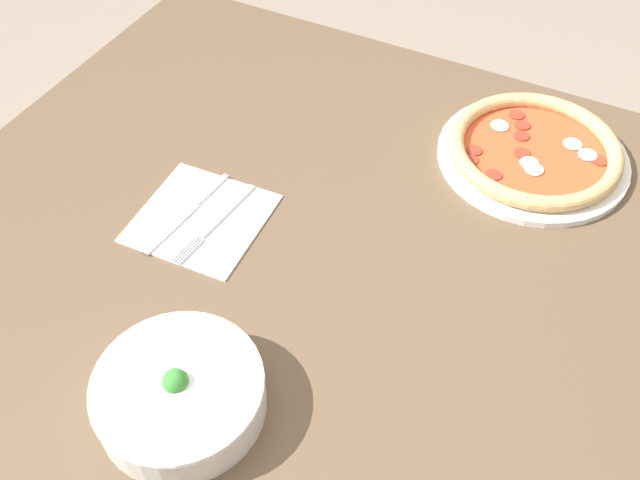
{
  "coord_description": "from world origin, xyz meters",
  "views": [
    {
      "loc": [
        -0.25,
        0.65,
        1.54
      ],
      "look_at": [
        0.06,
        0.03,
        0.75
      ],
      "focal_mm": 40.0,
      "sensor_mm": 36.0,
      "label": 1
    }
  ],
  "objects": [
    {
      "name": "ground_plane",
      "position": [
        0.0,
        0.0,
        0.0
      ],
      "size": [
        8.0,
        8.0,
        0.0
      ],
      "primitive_type": "plane",
      "color": "gray"
    },
    {
      "name": "dining_table",
      "position": [
        0.0,
        0.0,
        0.65
      ],
      "size": [
        1.37,
        1.03,
        0.73
      ],
      "color": "brown",
      "rests_on": "ground_plane"
    },
    {
      "name": "pizza",
      "position": [
        -0.17,
        -0.31,
        0.75
      ],
      "size": [
        0.31,
        0.31,
        0.04
      ],
      "color": "white",
      "rests_on": "dining_table"
    },
    {
      "name": "bowl",
      "position": [
        0.1,
        0.34,
        0.77
      ],
      "size": [
        0.21,
        0.21,
        0.07
      ],
      "color": "white",
      "rests_on": "dining_table"
    },
    {
      "name": "napkin",
      "position": [
        0.25,
        0.06,
        0.74
      ],
      "size": [
        0.2,
        0.2,
        0.0
      ],
      "color": "white",
      "rests_on": "dining_table"
    },
    {
      "name": "fork",
      "position": [
        0.22,
        0.05,
        0.74
      ],
      "size": [
        0.03,
        0.19,
        0.0
      ],
      "rotation": [
        0.0,
        0.0,
        1.47
      ],
      "color": "silver",
      "rests_on": "napkin"
    },
    {
      "name": "knife",
      "position": [
        0.27,
        0.05,
        0.74
      ],
      "size": [
        0.03,
        0.2,
        0.01
      ],
      "rotation": [
        0.0,
        0.0,
        1.47
      ],
      "color": "silver",
      "rests_on": "napkin"
    }
  ]
}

